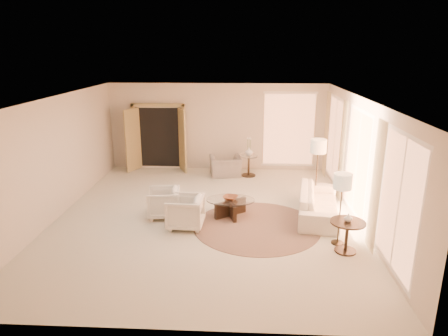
{
  "coord_description": "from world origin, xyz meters",
  "views": [
    {
      "loc": [
        0.88,
        -8.73,
        3.84
      ],
      "look_at": [
        0.4,
        0.4,
        1.1
      ],
      "focal_mm": 32.0,
      "sensor_mm": 36.0,
      "label": 1
    }
  ],
  "objects_px": {
    "armchair_left": "(164,201)",
    "sofa": "(319,203)",
    "side_table": "(249,163)",
    "bowl": "(230,198)",
    "coffee_table": "(230,206)",
    "end_vase": "(348,218)",
    "armchair_right": "(185,210)",
    "accent_chair": "(226,163)",
    "floor_lamp_far": "(342,185)",
    "side_vase": "(249,152)",
    "floor_lamp_near": "(318,149)",
    "end_table": "(347,231)"
  },
  "relations": [
    {
      "from": "armchair_left",
      "to": "sofa",
      "type": "bearing_deg",
      "value": 85.61
    },
    {
      "from": "side_table",
      "to": "bowl",
      "type": "xyz_separation_m",
      "value": [
        -0.45,
        -3.18,
        0.06
      ]
    },
    {
      "from": "coffee_table",
      "to": "end_vase",
      "type": "xyz_separation_m",
      "value": [
        2.33,
        -1.62,
        0.45
      ]
    },
    {
      "from": "armchair_right",
      "to": "side_table",
      "type": "relative_size",
      "value": 1.19
    },
    {
      "from": "accent_chair",
      "to": "floor_lamp_far",
      "type": "relative_size",
      "value": 0.63
    },
    {
      "from": "coffee_table",
      "to": "floor_lamp_far",
      "type": "bearing_deg",
      "value": -29.8
    },
    {
      "from": "floor_lamp_far",
      "to": "side_vase",
      "type": "bearing_deg",
      "value": 111.87
    },
    {
      "from": "coffee_table",
      "to": "sofa",
      "type": "bearing_deg",
      "value": 3.35
    },
    {
      "from": "armchair_right",
      "to": "coffee_table",
      "type": "distance_m",
      "value": 1.19
    },
    {
      "from": "side_vase",
      "to": "armchair_left",
      "type": "bearing_deg",
      "value": -121.81
    },
    {
      "from": "coffee_table",
      "to": "floor_lamp_far",
      "type": "xyz_separation_m",
      "value": [
        2.25,
        -1.29,
        1.01
      ]
    },
    {
      "from": "accent_chair",
      "to": "floor_lamp_near",
      "type": "relative_size",
      "value": 0.57
    },
    {
      "from": "armchair_right",
      "to": "coffee_table",
      "type": "bearing_deg",
      "value": 126.44
    },
    {
      "from": "sofa",
      "to": "side_vase",
      "type": "xyz_separation_m",
      "value": [
        -1.64,
        3.06,
        0.46
      ]
    },
    {
      "from": "floor_lamp_near",
      "to": "armchair_left",
      "type": "bearing_deg",
      "value": -163.37
    },
    {
      "from": "sofa",
      "to": "coffee_table",
      "type": "relative_size",
      "value": 1.55
    },
    {
      "from": "sofa",
      "to": "floor_lamp_near",
      "type": "relative_size",
      "value": 1.35
    },
    {
      "from": "end_table",
      "to": "armchair_right",
      "type": "bearing_deg",
      "value": 163.71
    },
    {
      "from": "armchair_left",
      "to": "side_table",
      "type": "height_order",
      "value": "armchair_left"
    },
    {
      "from": "armchair_right",
      "to": "end_table",
      "type": "distance_m",
      "value": 3.45
    },
    {
      "from": "end_vase",
      "to": "side_vase",
      "type": "height_order",
      "value": "side_vase"
    },
    {
      "from": "sofa",
      "to": "armchair_right",
      "type": "bearing_deg",
      "value": 113.21
    },
    {
      "from": "sofa",
      "to": "armchair_left",
      "type": "xyz_separation_m",
      "value": [
        -3.67,
        -0.22,
        0.05
      ]
    },
    {
      "from": "sofa",
      "to": "floor_lamp_far",
      "type": "height_order",
      "value": "floor_lamp_far"
    },
    {
      "from": "accent_chair",
      "to": "floor_lamp_near",
      "type": "xyz_separation_m",
      "value": [
        2.43,
        -2.13,
        1.01
      ]
    },
    {
      "from": "side_table",
      "to": "accent_chair",
      "type": "bearing_deg",
      "value": -178.06
    },
    {
      "from": "floor_lamp_near",
      "to": "sofa",
      "type": "bearing_deg",
      "value": -94.8
    },
    {
      "from": "armchair_right",
      "to": "end_vase",
      "type": "height_order",
      "value": "end_vase"
    },
    {
      "from": "armchair_left",
      "to": "side_vase",
      "type": "relative_size",
      "value": 3.03
    },
    {
      "from": "side_table",
      "to": "bowl",
      "type": "height_order",
      "value": "side_table"
    },
    {
      "from": "sofa",
      "to": "bowl",
      "type": "relative_size",
      "value": 6.49
    },
    {
      "from": "sofa",
      "to": "bowl",
      "type": "height_order",
      "value": "sofa"
    },
    {
      "from": "side_vase",
      "to": "floor_lamp_far",
      "type": "bearing_deg",
      "value": -68.13
    },
    {
      "from": "end_vase",
      "to": "bowl",
      "type": "bearing_deg",
      "value": 145.13
    },
    {
      "from": "end_vase",
      "to": "side_vase",
      "type": "relative_size",
      "value": 0.67
    },
    {
      "from": "accent_chair",
      "to": "bowl",
      "type": "height_order",
      "value": "accent_chair"
    },
    {
      "from": "armchair_left",
      "to": "side_vase",
      "type": "distance_m",
      "value": 3.88
    },
    {
      "from": "accent_chair",
      "to": "floor_lamp_far",
      "type": "xyz_separation_m",
      "value": [
        2.52,
        -4.44,
        0.86
      ]
    },
    {
      "from": "side_table",
      "to": "floor_lamp_near",
      "type": "xyz_separation_m",
      "value": [
        1.71,
        -2.16,
        1.02
      ]
    },
    {
      "from": "armchair_left",
      "to": "end_vase",
      "type": "relative_size",
      "value": 4.53
    },
    {
      "from": "side_table",
      "to": "end_table",
      "type": "bearing_deg",
      "value": -68.68
    },
    {
      "from": "bowl",
      "to": "side_vase",
      "type": "bearing_deg",
      "value": 81.87
    },
    {
      "from": "armchair_left",
      "to": "floor_lamp_far",
      "type": "bearing_deg",
      "value": 64.91
    },
    {
      "from": "side_table",
      "to": "side_vase",
      "type": "height_order",
      "value": "side_vase"
    },
    {
      "from": "accent_chair",
      "to": "coffee_table",
      "type": "relative_size",
      "value": 0.65
    },
    {
      "from": "armchair_right",
      "to": "side_vase",
      "type": "distance_m",
      "value": 4.12
    },
    {
      "from": "accent_chair",
      "to": "armchair_right",
      "type": "bearing_deg",
      "value": 69.18
    },
    {
      "from": "coffee_table",
      "to": "side_vase",
      "type": "distance_m",
      "value": 3.26
    },
    {
      "from": "sofa",
      "to": "floor_lamp_far",
      "type": "xyz_separation_m",
      "value": [
        0.16,
        -1.41,
        0.95
      ]
    },
    {
      "from": "armchair_left",
      "to": "side_vase",
      "type": "height_order",
      "value": "side_vase"
    }
  ]
}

